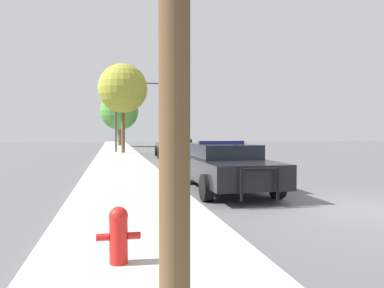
% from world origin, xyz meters
% --- Properties ---
extents(ground_plane, '(110.00, 110.00, 0.00)m').
position_xyz_m(ground_plane, '(0.00, 0.00, 0.00)').
color(ground_plane, '#565659').
extents(sidewalk_left, '(3.00, 110.00, 0.13)m').
position_xyz_m(sidewalk_left, '(-5.10, 0.00, 0.07)').
color(sidewalk_left, '#BCB7AD').
rests_on(sidewalk_left, ground_plane).
extents(police_car, '(2.17, 5.36, 1.46)m').
position_xyz_m(police_car, '(-2.31, 3.33, 0.75)').
color(police_car, black).
rests_on(police_car, ground_plane).
extents(fire_hydrant, '(0.53, 0.23, 0.70)m').
position_xyz_m(fire_hydrant, '(-5.46, -2.72, 0.50)').
color(fire_hydrant, red).
rests_on(fire_hydrant, sidewalk_left).
extents(traffic_light, '(4.29, 0.35, 5.67)m').
position_xyz_m(traffic_light, '(-3.64, 23.03, 4.14)').
color(traffic_light, '#424247').
rests_on(traffic_light, sidewalk_left).
extents(car_background_distant, '(2.17, 4.31, 1.39)m').
position_xyz_m(car_background_distant, '(2.06, 34.91, 0.73)').
color(car_background_distant, black).
rests_on(car_background_distant, ground_plane).
extents(car_background_midblock, '(2.14, 4.48, 1.34)m').
position_xyz_m(car_background_midblock, '(-1.63, 18.05, 0.73)').
color(car_background_midblock, black).
rests_on(car_background_midblock, ground_plane).
extents(box_truck, '(2.78, 7.23, 3.29)m').
position_xyz_m(box_truck, '(1.94, 41.61, 1.74)').
color(box_truck, navy).
rests_on(box_truck, ground_plane).
extents(tree_sidewalk_far, '(4.42, 4.42, 6.23)m').
position_xyz_m(tree_sidewalk_far, '(-4.73, 37.06, 4.13)').
color(tree_sidewalk_far, brown).
rests_on(tree_sidewalk_far, sidewalk_left).
extents(tree_sidewalk_mid, '(3.76, 3.76, 6.80)m').
position_xyz_m(tree_sidewalk_mid, '(-4.73, 21.82, 5.03)').
color(tree_sidewalk_mid, brown).
rests_on(tree_sidewalk_mid, sidewalk_left).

